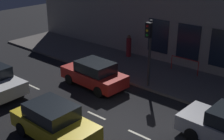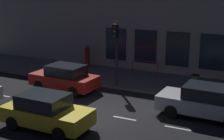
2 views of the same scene
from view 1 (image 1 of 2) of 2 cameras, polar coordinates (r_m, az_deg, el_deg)
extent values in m
plane|color=black|center=(14.26, 1.83, -10.70)|extent=(60.00, 60.00, 0.00)
cube|color=#5B5654|center=(18.95, 13.74, -2.42)|extent=(4.50, 32.00, 0.15)
cube|color=gray|center=(20.14, 18.00, 8.79)|extent=(0.60, 32.00, 6.95)
cube|color=#192333|center=(19.82, 20.19, 3.68)|extent=(0.04, 1.64, 2.37)
cube|color=#192333|center=(20.68, 14.18, 5.10)|extent=(0.04, 1.64, 2.37)
cube|color=#192333|center=(21.75, 8.70, 6.34)|extent=(0.04, 1.64, 2.37)
cube|color=beige|center=(13.76, 5.15, -12.10)|extent=(0.12, 1.20, 0.01)
cube|color=beige|center=(15.16, -2.95, -8.56)|extent=(0.12, 1.20, 0.01)
cube|color=beige|center=(16.84, -9.45, -5.55)|extent=(0.12, 1.20, 0.01)
cube|color=beige|center=(18.73, -14.66, -3.05)|extent=(0.12, 1.20, 0.01)
cube|color=beige|center=(20.77, -18.85, -1.02)|extent=(0.12, 1.20, 0.01)
cylinder|color=#2D2D30|center=(17.33, 7.10, 3.00)|extent=(0.15, 0.15, 3.93)
cube|color=black|center=(16.76, 6.93, 7.50)|extent=(0.26, 0.32, 0.84)
sphere|color=red|center=(16.58, 6.70, 8.26)|extent=(0.15, 0.15, 0.15)
sphere|color=gold|center=(16.64, 6.66, 7.42)|extent=(0.15, 0.15, 0.15)
sphere|color=green|center=(16.71, 6.62, 6.58)|extent=(0.15, 0.15, 0.15)
cylinder|color=black|center=(17.90, -16.96, -3.40)|extent=(0.23, 0.64, 0.64)
cube|color=gold|center=(13.41, -10.75, -10.27)|extent=(1.84, 4.07, 0.70)
cube|color=black|center=(13.19, -11.39, -7.61)|extent=(1.60, 2.12, 0.60)
cylinder|color=black|center=(13.22, -4.28, -12.00)|extent=(0.23, 0.64, 0.64)
cylinder|color=black|center=(14.86, -11.20, -8.26)|extent=(0.23, 0.64, 0.64)
cylinder|color=black|center=(14.08, -16.62, -10.67)|extent=(0.23, 0.64, 0.64)
cylinder|color=black|center=(13.59, 14.83, -11.74)|extent=(0.24, 0.65, 0.64)
cylinder|color=black|center=(14.94, 18.05, -8.81)|extent=(0.24, 0.65, 0.64)
cube|color=red|center=(18.00, -3.47, -1.19)|extent=(2.00, 4.20, 0.70)
cube|color=black|center=(17.65, -3.15, 0.61)|extent=(1.68, 2.22, 0.60)
cylinder|color=black|center=(18.53, -8.02, -1.73)|extent=(0.25, 0.65, 0.64)
cylinder|color=black|center=(19.51, -4.23, -0.32)|extent=(0.25, 0.65, 0.64)
cylinder|color=black|center=(16.77, -2.53, -4.15)|extent=(0.25, 0.65, 0.64)
cylinder|color=black|center=(17.85, 1.30, -2.45)|extent=(0.25, 0.65, 0.64)
cylinder|color=maroon|center=(22.61, 3.18, 4.29)|extent=(0.39, 0.39, 1.39)
sphere|color=brown|center=(22.38, 3.22, 6.30)|extent=(0.26, 0.26, 0.26)
cube|color=brown|center=(22.30, 3.47, 6.24)|extent=(0.07, 0.05, 0.07)
cylinder|color=red|center=(19.82, 15.93, 0.17)|extent=(0.05, 0.05, 0.95)
cylinder|color=red|center=(20.60, 11.18, 1.45)|extent=(0.05, 0.05, 0.95)
cylinder|color=red|center=(20.03, 13.63, 2.09)|extent=(0.05, 1.90, 0.05)
camera|label=2|loc=(4.66, -127.64, -31.89)|focal=54.08mm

